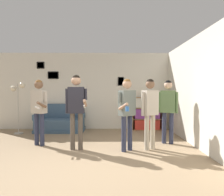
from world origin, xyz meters
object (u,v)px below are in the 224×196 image
object	(u,v)px
couch	(61,122)
person_watcher_holding_cup	(127,107)
floor_lamp	(18,96)
person_player_foreground_left	(39,105)
person_spectator_far_right	(168,105)
person_player_foreground_center	(76,104)
bookshelf	(147,114)
person_spectator_near_bookshelf	(150,106)

from	to	relation	value
couch	person_watcher_holding_cup	bearing A→B (deg)	-47.06
floor_lamp	person_player_foreground_left	xyz separation A→B (m)	(1.13, -1.34, -0.20)
person_player_foreground_left	person_spectator_far_right	xyz separation A→B (m)	(3.27, 0.14, -0.01)
person_watcher_holding_cup	person_spectator_far_right	world-z (taller)	person_watcher_holding_cup
couch	person_spectator_far_right	size ratio (longest dim) A/B	0.97
person_watcher_holding_cup	person_player_foreground_center	bearing A→B (deg)	175.39
person_watcher_holding_cup	bookshelf	bearing A→B (deg)	69.68
floor_lamp	person_spectator_near_bookshelf	bearing A→B (deg)	-23.93
couch	person_player_foreground_center	xyz separation A→B (m)	(0.90, -2.12, 0.78)
bookshelf	person_player_foreground_left	distance (m)	3.64
person_player_foreground_center	person_spectator_near_bookshelf	size ratio (longest dim) A/B	1.06
floor_lamp	person_spectator_far_right	bearing A→B (deg)	-15.15
person_watcher_holding_cup	person_spectator_near_bookshelf	xyz separation A→B (m)	(0.54, 0.11, 0.00)
bookshelf	floor_lamp	xyz separation A→B (m)	(-4.19, -0.60, 0.64)
person_spectator_near_bookshelf	couch	bearing A→B (deg)	141.03
floor_lamp	person_watcher_holding_cup	xyz separation A→B (m)	(3.29, -1.81, -0.20)
person_watcher_holding_cup	person_spectator_near_bookshelf	world-z (taller)	person_spectator_near_bookshelf
bookshelf	person_spectator_near_bookshelf	xyz separation A→B (m)	(-0.35, -2.30, 0.44)
floor_lamp	person_spectator_far_right	distance (m)	4.56
person_player_foreground_center	person_watcher_holding_cup	world-z (taller)	person_player_foreground_center
couch	person_spectator_near_bookshelf	xyz separation A→B (m)	(2.60, -2.11, 0.71)
person_spectator_far_right	floor_lamp	bearing A→B (deg)	164.85
person_player_foreground_center	person_player_foreground_left	bearing A→B (deg)	159.01
person_spectator_near_bookshelf	person_spectator_far_right	bearing A→B (deg)	42.09
person_player_foreground_center	person_spectator_far_right	bearing A→B (deg)	13.05
bookshelf	person_spectator_near_bookshelf	size ratio (longest dim) A/B	0.69
person_watcher_holding_cup	person_player_foreground_left	bearing A→B (deg)	167.57
person_player_foreground_left	person_spectator_far_right	world-z (taller)	person_player_foreground_left
couch	person_spectator_far_right	bearing A→B (deg)	-26.72
floor_lamp	person_watcher_holding_cup	distance (m)	3.77
couch	person_player_foreground_left	size ratio (longest dim) A/B	0.97
bookshelf	person_player_foreground_left	world-z (taller)	person_player_foreground_left
bookshelf	person_player_foreground_left	size ratio (longest dim) A/B	0.69
couch	person_watcher_holding_cup	world-z (taller)	person_watcher_holding_cup
person_player_foreground_left	bookshelf	bearing A→B (deg)	32.35
person_player_foreground_left	person_watcher_holding_cup	distance (m)	2.21
person_player_foreground_center	person_spectator_far_right	size ratio (longest dim) A/B	1.06
person_watcher_holding_cup	person_spectator_far_right	bearing A→B (deg)	29.26
floor_lamp	person_player_foreground_center	world-z (taller)	person_player_foreground_center
bookshelf	person_player_foreground_center	distance (m)	3.14
person_player_foreground_left	person_player_foreground_center	xyz separation A→B (m)	(1.00, -0.38, 0.07)
person_spectator_near_bookshelf	person_spectator_far_right	size ratio (longest dim) A/B	1.00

